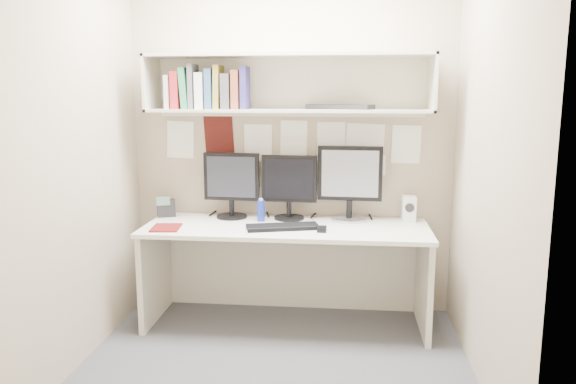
# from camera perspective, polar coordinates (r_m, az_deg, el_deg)

# --- Properties ---
(floor) EXTENTS (2.40, 2.00, 0.01)m
(floor) POSITION_cam_1_polar(r_m,az_deg,el_deg) (3.62, -1.32, -17.20)
(floor) COLOR #434348
(floor) RESTS_ON ground
(wall_back) EXTENTS (2.40, 0.02, 2.60)m
(wall_back) POSITION_cam_1_polar(r_m,az_deg,el_deg) (4.22, 0.32, 5.25)
(wall_back) COLOR tan
(wall_back) RESTS_ON ground
(wall_front) EXTENTS (2.40, 0.02, 2.60)m
(wall_front) POSITION_cam_1_polar(r_m,az_deg,el_deg) (2.25, -4.66, 0.87)
(wall_front) COLOR tan
(wall_front) RESTS_ON ground
(wall_left) EXTENTS (0.02, 2.00, 2.60)m
(wall_left) POSITION_cam_1_polar(r_m,az_deg,el_deg) (3.59, -20.83, 3.71)
(wall_left) COLOR tan
(wall_left) RESTS_ON ground
(wall_right) EXTENTS (0.02, 2.00, 2.60)m
(wall_right) POSITION_cam_1_polar(r_m,az_deg,el_deg) (3.30, 19.76, 3.27)
(wall_right) COLOR tan
(wall_right) RESTS_ON ground
(desk) EXTENTS (2.00, 0.70, 0.73)m
(desk) POSITION_cam_1_polar(r_m,az_deg,el_deg) (4.07, -0.18, -8.40)
(desk) COLOR silver
(desk) RESTS_ON floor
(overhead_hutch) EXTENTS (2.00, 0.38, 0.40)m
(overhead_hutch) POSITION_cam_1_polar(r_m,az_deg,el_deg) (4.07, 0.13, 10.99)
(overhead_hutch) COLOR beige
(overhead_hutch) RESTS_ON wall_back
(pinned_papers) EXTENTS (1.92, 0.01, 0.48)m
(pinned_papers) POSITION_cam_1_polar(r_m,az_deg,el_deg) (4.22, 0.32, 4.56)
(pinned_papers) COLOR white
(pinned_papers) RESTS_ON wall_back
(monitor_left) EXTENTS (0.42, 0.23, 0.49)m
(monitor_left) POSITION_cam_1_polar(r_m,az_deg,el_deg) (4.19, -5.76, 0.94)
(monitor_left) COLOR black
(monitor_left) RESTS_ON desk
(monitor_center) EXTENTS (0.41, 0.22, 0.47)m
(monitor_center) POSITION_cam_1_polar(r_m,az_deg,el_deg) (4.13, 0.12, 0.76)
(monitor_center) COLOR black
(monitor_center) RESTS_ON desk
(monitor_right) EXTENTS (0.47, 0.26, 0.55)m
(monitor_right) POSITION_cam_1_polar(r_m,az_deg,el_deg) (4.10, 6.30, 1.11)
(monitor_right) COLOR #A5A5AA
(monitor_right) RESTS_ON desk
(keyboard) EXTENTS (0.52, 0.30, 0.02)m
(keyboard) POSITION_cam_1_polar(r_m,az_deg,el_deg) (3.88, -0.55, -3.56)
(keyboard) COLOR black
(keyboard) RESTS_ON desk
(mouse) EXTENTS (0.06, 0.10, 0.03)m
(mouse) POSITION_cam_1_polar(r_m,az_deg,el_deg) (3.81, 3.46, -3.78)
(mouse) COLOR black
(mouse) RESTS_ON desk
(speaker) EXTENTS (0.10, 0.10, 0.19)m
(speaker) POSITION_cam_1_polar(r_m,az_deg,el_deg) (4.16, 12.18, -1.69)
(speaker) COLOR silver
(speaker) RESTS_ON desk
(blue_bottle) EXTENTS (0.05, 0.05, 0.17)m
(blue_bottle) POSITION_cam_1_polar(r_m,az_deg,el_deg) (4.09, -2.76, -1.88)
(blue_bottle) COLOR navy
(blue_bottle) RESTS_ON desk
(maroon_notebook) EXTENTS (0.21, 0.25, 0.01)m
(maroon_notebook) POSITION_cam_1_polar(r_m,az_deg,el_deg) (3.97, -12.29, -3.56)
(maroon_notebook) COLOR #611210
(maroon_notebook) RESTS_ON desk
(desk_phone) EXTENTS (0.16, 0.16, 0.16)m
(desk_phone) POSITION_cam_1_polar(r_m,az_deg,el_deg) (4.35, -12.29, -1.59)
(desk_phone) COLOR black
(desk_phone) RESTS_ON desk
(book_stack) EXTENTS (0.58, 0.19, 0.31)m
(book_stack) POSITION_cam_1_polar(r_m,az_deg,el_deg) (4.07, -8.12, 10.28)
(book_stack) COLOR beige
(book_stack) RESTS_ON overhead_hutch
(hutch_tray) EXTENTS (0.49, 0.33, 0.03)m
(hutch_tray) POSITION_cam_1_polar(r_m,az_deg,el_deg) (4.02, 5.32, 8.62)
(hutch_tray) COLOR black
(hutch_tray) RESTS_ON overhead_hutch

